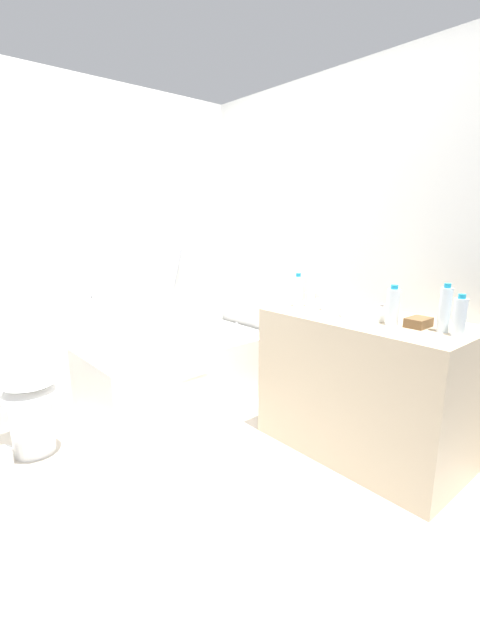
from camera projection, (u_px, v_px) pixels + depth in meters
ground_plane at (161, 480)px, 2.30m from camera, size 3.82×3.82×0.00m
wall_back_tiled at (64, 252)px, 2.95m from camera, size 3.22×0.10×2.37m
wall_right_mirror at (333, 252)px, 2.96m from camera, size 0.10×2.81×2.37m
bathtub at (179, 369)px, 3.27m from camera, size 1.43×0.76×1.17m
toilet at (27, 395)px, 2.54m from camera, size 0.35×0.48×0.74m
vanity_counter at (363, 386)px, 2.51m from camera, size 0.61×1.19×0.86m
sink_basin at (365, 313)px, 2.41m from camera, size 0.28×0.28×0.05m
sink_faucet at (381, 309)px, 2.52m from camera, size 0.12×0.15×0.06m
water_bottle_0 at (460, 317)px, 2.00m from camera, size 0.06×0.06×0.21m
water_bottle_1 at (393, 307)px, 2.22m from camera, size 0.07×0.07×0.22m
water_bottle_2 at (298, 291)px, 2.71m from camera, size 0.06×0.06×0.22m
water_bottle_3 at (445, 309)px, 2.07m from camera, size 0.06×0.06×0.25m
drinking_glass_0 at (310, 299)px, 2.73m from camera, size 0.06×0.06×0.09m
drinking_glass_1 at (326, 302)px, 2.61m from camera, size 0.06×0.06×0.09m
amenity_basket at (418, 322)px, 2.19m from camera, size 0.14×0.10×0.05m
toilet_paper_roll at (3, 458)px, 2.42m from camera, size 0.11×0.11×0.11m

